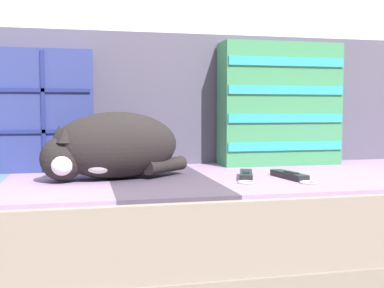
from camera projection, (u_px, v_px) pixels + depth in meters
name	position (u px, v px, depth m)	size (l,w,h in m)	color
couch	(156.00, 237.00, 1.48)	(2.17, 0.83, 0.38)	gray
sofa_backrest	(142.00, 100.00, 1.79)	(2.13, 0.14, 0.47)	#514C60
throw_pillow_quilted	(20.00, 111.00, 1.56)	(0.46, 0.14, 0.39)	navy
throw_pillow_striped	(279.00, 104.00, 1.75)	(0.44, 0.14, 0.44)	#3D8956
sleeping_cat	(110.00, 147.00, 1.38)	(0.43, 0.28, 0.19)	black
game_remote_near	(290.00, 176.00, 1.39)	(0.07, 0.21, 0.02)	black
game_remote_far	(246.00, 175.00, 1.40)	(0.10, 0.20, 0.02)	black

